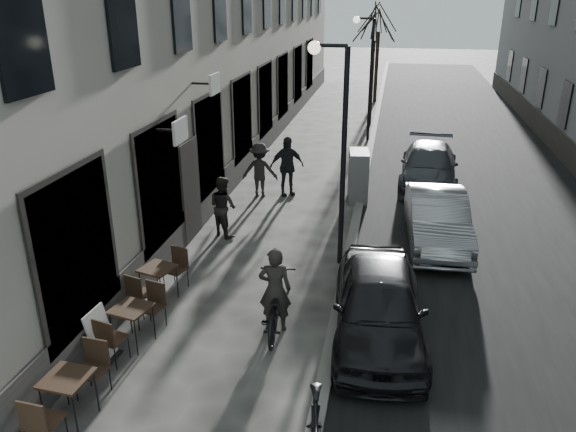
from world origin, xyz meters
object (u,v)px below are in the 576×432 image
(tree_far, at_px, (379,17))
(utility_cabinet, at_px, (358,176))
(tree_near, at_px, (374,23))
(bistro_set_a, at_px, (69,394))
(bicycle, at_px, (275,305))
(car_far, at_px, (429,166))
(streetlamp_far, at_px, (367,65))
(streetlamp_near, at_px, (337,133))
(bistro_set_b, at_px, (133,322))
(pedestrian_near, at_px, (223,206))
(car_near, at_px, (379,305))
(bistro_set_c, at_px, (159,280))
(car_mid, at_px, (437,219))
(pedestrian_mid, at_px, (260,170))
(sign_board, at_px, (102,340))
(pedestrian_far, at_px, (287,166))

(tree_far, distance_m, utility_cabinet, 17.05)
(tree_near, distance_m, tree_far, 6.00)
(bistro_set_a, bearing_deg, utility_cabinet, 75.55)
(bicycle, distance_m, car_far, 9.92)
(streetlamp_far, bearing_deg, streetlamp_near, -90.00)
(bistro_set_a, bearing_deg, bistro_set_b, 92.50)
(pedestrian_near, height_order, car_near, pedestrian_near)
(streetlamp_far, height_order, bistro_set_c, streetlamp_far)
(bicycle, height_order, car_mid, car_mid)
(bistro_set_b, height_order, bistro_set_c, bistro_set_b)
(bistro_set_b, distance_m, pedestrian_mid, 8.22)
(sign_board, xyz_separation_m, car_near, (4.70, 1.59, 0.30))
(sign_board, relative_size, pedestrian_far, 0.53)
(tree_near, height_order, pedestrian_far, tree_near)
(streetlamp_near, height_order, bistro_set_a, streetlamp_near)
(streetlamp_near, relative_size, bicycle, 2.57)
(pedestrian_far, xyz_separation_m, car_far, (4.44, 1.86, -0.30))
(pedestrian_mid, bearing_deg, bistro_set_c, 80.37)
(tree_near, height_order, sign_board, tree_near)
(bistro_set_b, bearing_deg, bistro_set_a, -79.38)
(car_mid, bearing_deg, bistro_set_c, -148.18)
(streetlamp_near, bearing_deg, pedestrian_near, 160.43)
(tree_far, bearing_deg, bicycle, -91.99)
(bistro_set_a, height_order, pedestrian_mid, pedestrian_mid)
(streetlamp_near, bearing_deg, pedestrian_mid, 123.51)
(streetlamp_far, bearing_deg, pedestrian_far, -104.69)
(pedestrian_near, height_order, pedestrian_far, pedestrian_far)
(pedestrian_far, xyz_separation_m, car_near, (3.14, -7.47, -0.24))
(bicycle, xyz_separation_m, pedestrian_near, (-2.26, 4.11, 0.29))
(pedestrian_near, height_order, car_far, pedestrian_near)
(bistro_set_a, bearing_deg, car_far, 69.42)
(utility_cabinet, xyz_separation_m, bicycle, (-1.04, -7.43, -0.26))
(streetlamp_far, distance_m, car_near, 15.23)
(bicycle, xyz_separation_m, pedestrian_mid, (-2.00, 7.21, 0.34))
(bistro_set_a, bearing_deg, pedestrian_near, 92.30)
(bistro_set_c, xyz_separation_m, pedestrian_near, (0.34, 3.53, 0.34))
(sign_board, height_order, utility_cabinet, utility_cabinet)
(tree_near, distance_m, pedestrian_mid, 11.82)
(sign_board, bearing_deg, tree_far, 86.63)
(bicycle, relative_size, car_near, 0.48)
(tree_far, height_order, pedestrian_mid, tree_far)
(pedestrian_far, height_order, car_near, pedestrian_far)
(streetlamp_far, xyz_separation_m, pedestrian_far, (-1.97, -7.52, -2.22))
(car_far, bearing_deg, tree_far, 102.64)
(streetlamp_far, bearing_deg, car_far, -66.38)
(bistro_set_a, relative_size, car_near, 0.39)
(pedestrian_mid, height_order, pedestrian_far, pedestrian_far)
(tree_far, xyz_separation_m, bicycle, (-0.84, -24.03, -4.14))
(sign_board, distance_m, car_near, 4.97)
(bistro_set_b, distance_m, pedestrian_far, 8.61)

